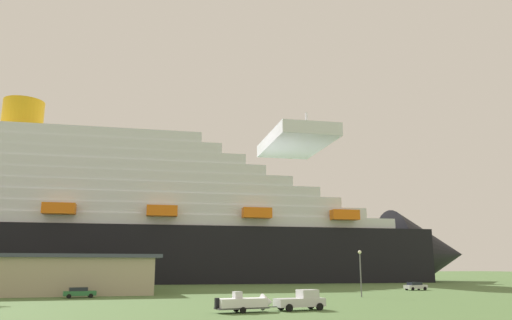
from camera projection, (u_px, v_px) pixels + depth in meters
The scene contains 8 objects.
ground_plane at pixel (220, 289), 104.87m from camera, with size 600.00×600.00×0.00m, color #4C6B38.
cruise_ship at pixel (107, 224), 144.04m from camera, with size 221.11×40.50×59.98m.
pickup_truck at pixel (302, 300), 55.10m from camera, with size 5.84×2.95×2.20m.
small_boat_on_trailer at pixel (248, 303), 52.60m from camera, with size 7.18×2.78×2.15m.
street_lamp at pixel (360, 266), 79.04m from camera, with size 0.56×0.56×7.22m.
parked_car_green_wagon at pixel (79, 292), 76.19m from camera, with size 4.99×2.74×1.58m.
parked_car_white_van at pixel (40, 289), 86.33m from camera, with size 4.71×2.30×1.58m.
parked_car_silver_sedan at pixel (415, 286), 100.18m from camera, with size 4.97×2.66×1.58m.
Camera 1 is at (-19.58, -76.72, 4.79)m, focal length 34.99 mm.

